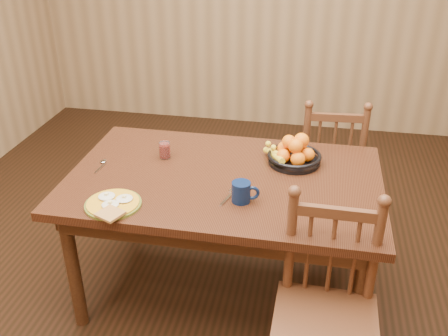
% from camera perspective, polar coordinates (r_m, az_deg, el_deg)
% --- Properties ---
extents(room, '(4.52, 5.02, 2.72)m').
position_cam_1_polar(room, '(2.33, -0.00, 12.00)').
color(room, black).
rests_on(room, ground).
extents(dining_table, '(1.60, 1.00, 0.75)m').
position_cam_1_polar(dining_table, '(2.61, -0.00, -2.61)').
color(dining_table, black).
rests_on(dining_table, ground).
extents(chair_far, '(0.45, 0.43, 0.93)m').
position_cam_1_polar(chair_far, '(3.37, 11.88, 0.28)').
color(chair_far, '#462415').
rests_on(chair_far, ground).
extents(chair_near, '(0.44, 0.42, 0.96)m').
position_cam_1_polar(chair_near, '(2.24, 11.57, -15.94)').
color(chair_near, '#462415').
rests_on(chair_near, ground).
extents(breakfast_plate, '(0.26, 0.30, 0.04)m').
position_cam_1_polar(breakfast_plate, '(2.37, -12.57, -4.01)').
color(breakfast_plate, '#59601E').
rests_on(breakfast_plate, dining_table).
extents(fork, '(0.06, 0.18, 0.00)m').
position_cam_1_polar(fork, '(2.40, 0.63, -3.09)').
color(fork, silver).
rests_on(fork, dining_table).
extents(spoon, '(0.04, 0.16, 0.01)m').
position_cam_1_polar(spoon, '(2.76, -13.75, 0.52)').
color(spoon, silver).
rests_on(spoon, dining_table).
extents(coffee_mug, '(0.13, 0.09, 0.10)m').
position_cam_1_polar(coffee_mug, '(2.33, 2.08, -2.74)').
color(coffee_mug, '#0A1737').
rests_on(coffee_mug, dining_table).
extents(juice_glass, '(0.06, 0.06, 0.09)m').
position_cam_1_polar(juice_glass, '(2.75, -6.78, 2.00)').
color(juice_glass, silver).
rests_on(juice_glass, dining_table).
extents(fruit_bowl, '(0.32, 0.29, 0.17)m').
position_cam_1_polar(fruit_bowl, '(2.70, 7.95, 1.64)').
color(fruit_bowl, black).
rests_on(fruit_bowl, dining_table).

